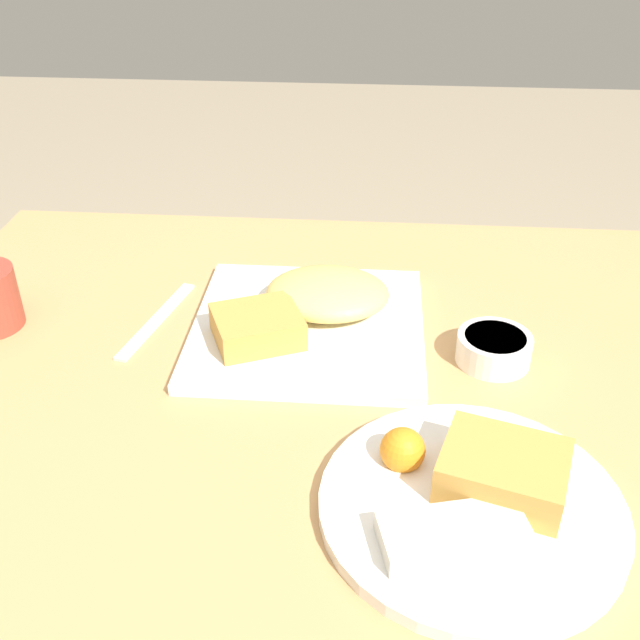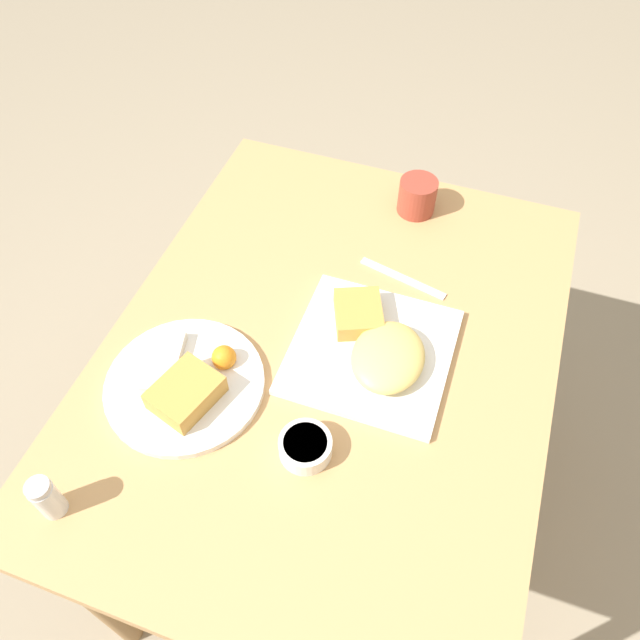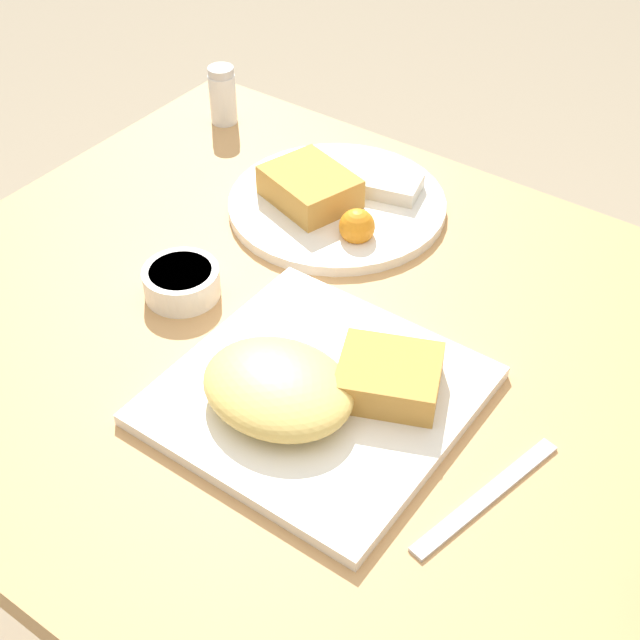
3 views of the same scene
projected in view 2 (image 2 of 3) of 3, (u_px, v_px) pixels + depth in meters
The scene contains 8 objects.
ground_plane at pixel (326, 502), 1.73m from camera, with size 8.00×8.00×0.00m, color gray.
dining_table at pixel (329, 375), 1.21m from camera, with size 1.06×0.80×0.74m.
plate_square_near at pixel (376, 348), 1.12m from camera, with size 0.28×0.28×0.06m.
plate_oval_far at pixel (185, 383), 1.08m from camera, with size 0.28×0.28×0.05m.
sauce_ramekin at pixel (305, 446), 1.00m from camera, with size 0.09×0.09×0.03m.
salt_shaker at pixel (48, 499), 0.93m from camera, with size 0.04×0.04×0.09m.
butter_knife at pixel (403, 278), 1.25m from camera, with size 0.06×0.19×0.00m.
coffee_mug at pixel (417, 196), 1.34m from camera, with size 0.08×0.08×0.08m.
Camera 2 is at (-0.63, -0.20, 1.68)m, focal length 35.00 mm.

